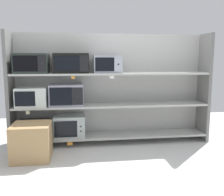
{
  "coord_description": "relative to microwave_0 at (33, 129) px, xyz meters",
  "views": [
    {
      "loc": [
        -0.53,
        -3.95,
        1.34
      ],
      "look_at": [
        0.0,
        0.0,
        0.73
      ],
      "focal_mm": 40.57,
      "sensor_mm": 36.0,
      "label": 1
    }
  ],
  "objects": [
    {
      "name": "ground",
      "position": [
        1.24,
        -1.0,
        -0.27
      ],
      "size": [
        7.04,
        6.0,
        0.02
      ],
      "primitive_type": "cube",
      "color": "silver"
    },
    {
      "name": "back_panel",
      "position": [
        1.24,
        0.23,
        0.61
      ],
      "size": [
        3.24,
        0.04,
        1.76
      ],
      "primitive_type": "cube",
      "color": "#B2B2AD",
      "rests_on": "ground"
    },
    {
      "name": "upright_left",
      "position": [
        -0.31,
        0.0,
        0.61
      ],
      "size": [
        0.05,
        0.4,
        1.76
      ],
      "primitive_type": "cube",
      "color": "slate",
      "rests_on": "ground"
    },
    {
      "name": "upright_right",
      "position": [
        2.79,
        0.0,
        0.61
      ],
      "size": [
        0.05,
        0.4,
        1.76
      ],
      "primitive_type": "cube",
      "color": "slate",
      "rests_on": "ground"
    },
    {
      "name": "shelf_0",
      "position": [
        1.24,
        0.0,
        -0.15
      ],
      "size": [
        3.04,
        0.4,
        0.03
      ],
      "primitive_type": "cube",
      "color": "beige",
      "rests_on": "ground"
    },
    {
      "name": "microwave_0",
      "position": [
        0.0,
        0.0,
        0.0
      ],
      "size": [
        0.45,
        0.39,
        0.26
      ],
      "color": "#2E2E32",
      "rests_on": "shelf_0"
    },
    {
      "name": "microwave_1",
      "position": [
        0.56,
        0.0,
        0.04
      ],
      "size": [
        0.48,
        0.4,
        0.34
      ],
      "color": "#B0BCB9",
      "rests_on": "shelf_0"
    },
    {
      "name": "price_tag_0",
      "position": [
        -0.05,
        -0.2,
        -0.19
      ],
      "size": [
        0.08,
        0.0,
        0.05
      ],
      "primitive_type": "cube",
      "color": "orange"
    },
    {
      "name": "price_tag_1",
      "position": [
        0.56,
        -0.2,
        -0.19
      ],
      "size": [
        0.08,
        0.0,
        0.04
      ],
      "primitive_type": "cube",
      "color": "orange"
    },
    {
      "name": "shelf_1",
      "position": [
        1.24,
        0.0,
        0.35
      ],
      "size": [
        3.04,
        0.4,
        0.03
      ],
      "primitive_type": "cube",
      "color": "beige"
    },
    {
      "name": "microwave_2",
      "position": [
        0.0,
        0.0,
        0.51
      ],
      "size": [
        0.46,
        0.41,
        0.29
      ],
      "color": "silver",
      "rests_on": "shelf_1"
    },
    {
      "name": "microwave_3",
      "position": [
        0.52,
        -0.0,
        0.53
      ],
      "size": [
        0.52,
        0.37,
        0.33
      ],
      "color": "#999BAF",
      "rests_on": "shelf_1"
    },
    {
      "name": "price_tag_2",
      "position": [
        -0.03,
        -0.2,
        0.31
      ],
      "size": [
        0.05,
        0.0,
        0.05
      ],
      "primitive_type": "cube",
      "color": "beige"
    },
    {
      "name": "shelf_2",
      "position": [
        1.24,
        0.0,
        0.86
      ],
      "size": [
        3.04,
        0.4,
        0.03
      ],
      "primitive_type": "cube",
      "color": "beige"
    },
    {
      "name": "microwave_4",
      "position": [
        0.02,
        0.0,
        1.02
      ],
      "size": [
        0.49,
        0.4,
        0.3
      ],
      "color": "#27302C",
      "rests_on": "shelf_2"
    },
    {
      "name": "microwave_5",
      "position": [
        0.61,
        0.0,
        1.02
      ],
      "size": [
        0.53,
        0.37,
        0.3
      ],
      "color": "black",
      "rests_on": "shelf_2"
    },
    {
      "name": "microwave_6",
      "position": [
        1.16,
        0.0,
        1.0
      ],
      "size": [
        0.43,
        0.34,
        0.27
      ],
      "color": "#AFB6C2",
      "rests_on": "shelf_2"
    },
    {
      "name": "price_tag_3",
      "position": [
        0.63,
        -0.2,
        0.82
      ],
      "size": [
        0.05,
        0.0,
        0.04
      ],
      "primitive_type": "cube",
      "color": "orange"
    },
    {
      "name": "price_tag_4",
      "position": [
        1.21,
        -0.2,
        0.81
      ],
      "size": [
        0.07,
        0.0,
        0.04
      ],
      "primitive_type": "cube",
      "color": "white"
    },
    {
      "name": "shipping_carton",
      "position": [
        0.07,
        -0.53,
        -0.02
      ],
      "size": [
        0.5,
        0.5,
        0.48
      ],
      "primitive_type": "cube",
      "color": "tan",
      "rests_on": "ground"
    }
  ]
}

